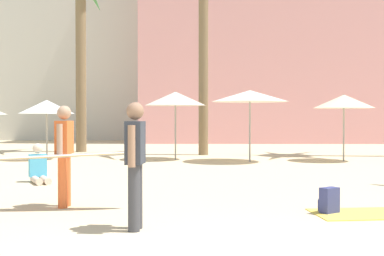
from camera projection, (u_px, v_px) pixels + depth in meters
name	position (u px, v px, depth m)	size (l,w,h in m)	color
hotel_pink	(326.00, 1.00, 34.11)	(24.02, 8.30, 18.52)	pink
cafe_umbrella_1	(47.00, 107.00, 18.94)	(2.02, 2.02, 2.19)	gray
cafe_umbrella_2	(344.00, 101.00, 18.29)	(2.14, 2.14, 2.36)	gray
cafe_umbrella_3	(175.00, 99.00, 18.92)	(2.25, 2.25, 2.50)	gray
cafe_umbrella_4	(250.00, 96.00, 17.96)	(2.69, 2.69, 2.50)	gray
beach_towel	(369.00, 214.00, 8.22)	(1.76, 1.02, 0.01)	#F4CC4C
backpack	(329.00, 201.00, 8.26)	(0.35, 0.34, 0.42)	navy
person_near_right	(39.00, 169.00, 12.24)	(0.73, 0.95, 0.92)	beige
person_far_right	(63.00, 153.00, 8.74)	(2.95, 0.89, 1.75)	orange
person_mid_left	(135.00, 160.00, 7.04)	(0.26, 0.61, 1.75)	#3D3D42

